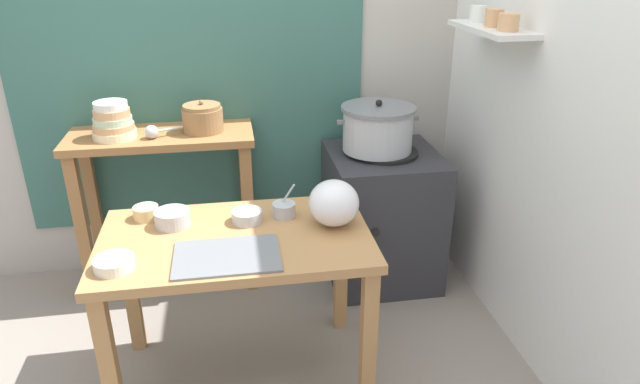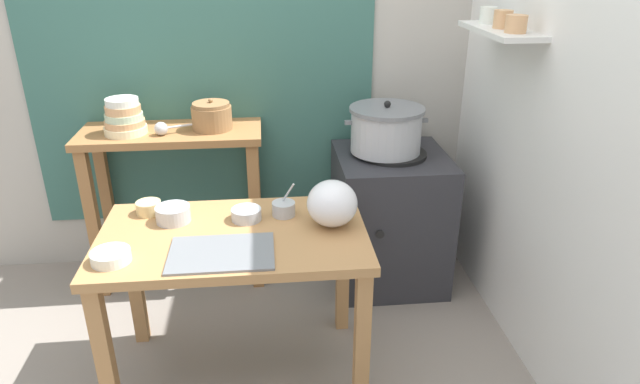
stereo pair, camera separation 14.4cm
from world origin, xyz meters
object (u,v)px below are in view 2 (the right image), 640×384
(serving_tray, at_px, (221,253))
(prep_bowl_4, at_px, (149,207))
(steamer_pot, at_px, (386,129))
(prep_bowl_0, at_px, (111,256))
(prep_table, at_px, (235,256))
(clay_pot, at_px, (212,116))
(plastic_bag, at_px, (332,203))
(stove_block, at_px, (389,218))
(prep_bowl_3, at_px, (246,214))
(ladle, at_px, (163,128))
(prep_bowl_1, at_px, (173,213))
(bowl_stack_enamel, at_px, (124,118))
(prep_bowl_2, at_px, (284,208))
(back_shelf_table, at_px, (175,169))

(serving_tray, bearing_deg, prep_bowl_4, 130.81)
(steamer_pot, height_order, prep_bowl_0, steamer_pot)
(prep_table, xyz_separation_m, prep_bowl_4, (-0.37, 0.22, 0.14))
(prep_table, bearing_deg, clay_pot, 98.68)
(clay_pot, height_order, plastic_bag, clay_pot)
(stove_block, distance_m, serving_tray, 1.29)
(prep_bowl_0, relative_size, prep_bowl_3, 1.14)
(ladle, bearing_deg, plastic_bag, -43.33)
(ladle, bearing_deg, prep_bowl_4, -89.83)
(stove_block, xyz_separation_m, prep_bowl_1, (-1.09, -0.59, 0.37))
(ladle, bearing_deg, bowl_stack_enamel, 168.14)
(prep_table, xyz_separation_m, prep_bowl_2, (0.21, 0.14, 0.14))
(stove_block, bearing_deg, bowl_stack_enamel, 176.12)
(prep_table, bearing_deg, bowl_stack_enamel, 124.94)
(back_shelf_table, distance_m, steamer_pot, 1.17)
(steamer_pot, bearing_deg, prep_bowl_2, -133.64)
(serving_tray, xyz_separation_m, prep_bowl_4, (-0.34, 0.39, 0.03))
(serving_tray, height_order, prep_bowl_1, prep_bowl_1)
(stove_block, xyz_separation_m, serving_tray, (-0.87, -0.90, 0.34))
(back_shelf_table, bearing_deg, clay_pot, 0.00)
(prep_bowl_3, xyz_separation_m, prep_bowl_4, (-0.43, 0.10, 0.00))
(prep_bowl_0, distance_m, prep_bowl_3, 0.58)
(prep_bowl_0, xyz_separation_m, prep_bowl_2, (0.66, 0.33, 0.01))
(bowl_stack_enamel, bearing_deg, steamer_pot, -3.15)
(back_shelf_table, bearing_deg, stove_block, -6.26)
(clay_pot, relative_size, prep_bowl_4, 1.96)
(serving_tray, bearing_deg, prep_bowl_0, -178.18)
(plastic_bag, relative_size, prep_bowl_3, 1.71)
(bowl_stack_enamel, relative_size, plastic_bag, 0.99)
(ladle, relative_size, serving_tray, 0.68)
(back_shelf_table, relative_size, prep_bowl_0, 6.54)
(prep_bowl_1, xyz_separation_m, prep_bowl_3, (0.31, -0.02, -0.01))
(ladle, height_order, prep_bowl_1, ladle)
(back_shelf_table, height_order, serving_tray, back_shelf_table)
(clay_pot, bearing_deg, prep_bowl_3, -76.02)
(bowl_stack_enamel, height_order, prep_bowl_1, bowl_stack_enamel)
(prep_table, distance_m, ladle, 0.92)
(prep_table, distance_m, stove_block, 1.13)
(clay_pot, xyz_separation_m, bowl_stack_enamel, (-0.44, -0.03, 0.01))
(steamer_pot, distance_m, bowl_stack_enamel, 1.37)
(serving_tray, height_order, prep_bowl_4, prep_bowl_4)
(back_shelf_table, relative_size, plastic_bag, 4.37)
(prep_bowl_0, bearing_deg, bowl_stack_enamel, 97.49)
(prep_bowl_3, bearing_deg, prep_table, -114.90)
(prep_bowl_1, bearing_deg, prep_bowl_4, 143.43)
(ladle, relative_size, prep_bowl_3, 2.12)
(prep_bowl_0, bearing_deg, plastic_bag, 14.29)
(prep_bowl_0, distance_m, prep_bowl_4, 0.41)
(stove_block, bearing_deg, clay_pot, 172.29)
(clay_pot, distance_m, bowl_stack_enamel, 0.44)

